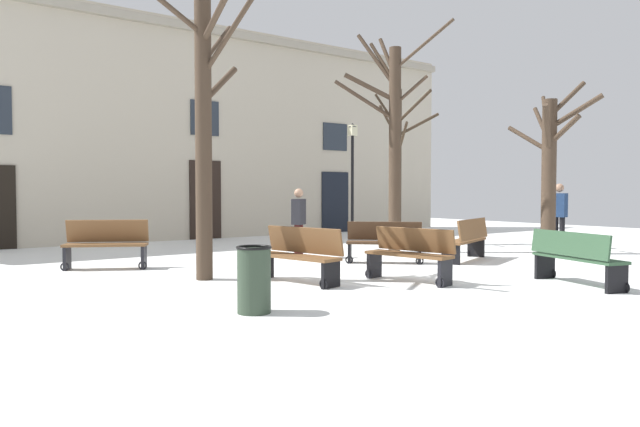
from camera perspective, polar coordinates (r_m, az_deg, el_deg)
The scene contains 16 objects.
ground_plane at distance 12.10m, azimuth 4.52°, elevation -5.06°, with size 33.59×33.59×0.00m, color white.
building_facade at distance 19.18m, azimuth -11.87°, elevation 8.06°, with size 20.99×0.60×6.89m.
tree_left_of_center at distance 10.25m, azimuth -11.26°, elevation 8.80°, with size 2.06×2.26×5.13m.
tree_center at distance 16.94m, azimuth 7.63°, elevation 5.03°, with size 2.22×1.38×4.45m.
tree_near_facade at distance 14.76m, azimuth 7.16°, elevation 7.38°, with size 1.84×2.45×5.54m.
tree_right_of_center at distance 15.30m, azimuth 21.61°, elevation 4.40°, with size 1.62×2.26×4.23m.
streetlamp at distance 19.70m, azimuth 3.20°, elevation 4.56°, with size 0.30×0.30×3.83m.
litter_bin at distance 7.37m, azimuth -6.49°, elevation -6.42°, with size 0.45×0.45×0.84m.
bench_back_to_back_left at distance 9.73m, azimuth -2.12°, elevation -4.07°, with size 0.85×1.72×0.93m.
bench_near_center_tree at distance 9.95m, azimuth 8.81°, elevation -3.92°, with size 0.74×1.62×0.91m.
bench_far_corner at distance 12.46m, azimuth 6.32°, elevation -2.78°, with size 1.47×1.40×0.88m.
bench_near_lamp at distance 12.19m, azimuth -20.21°, elevation -2.80°, with size 1.61×1.15×0.97m.
bench_back_to_back_right at distance 13.18m, azimuth 14.22°, elevation -2.46°, with size 1.86×1.10×0.93m.
bench_facing_shops at distance 10.28m, azimuth 23.75°, elevation -3.96°, with size 0.93×1.75×0.88m.
person_near_bench at distance 13.33m, azimuth -2.10°, elevation -0.62°, with size 0.44×0.40×1.59m.
person_strolling at distance 16.89m, azimuth 22.39°, elevation 0.13°, with size 0.26×0.40×1.73m.
Camera 1 is at (-7.78, -9.14, 1.53)m, focal length 32.64 mm.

